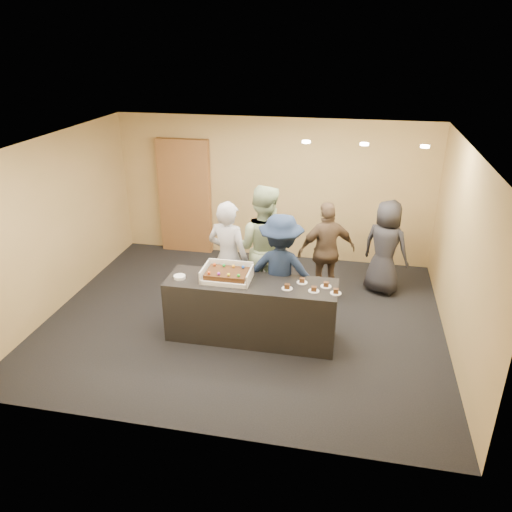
% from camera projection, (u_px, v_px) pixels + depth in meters
% --- Properties ---
extents(room, '(6.04, 6.00, 2.70)m').
position_uv_depth(room, '(244.00, 238.00, 7.23)').
color(room, black).
rests_on(room, ground).
extents(serving_counter, '(2.40, 0.71, 0.90)m').
position_uv_depth(serving_counter, '(251.00, 310.00, 7.11)').
color(serving_counter, black).
rests_on(serving_counter, floor).
extents(storage_cabinet, '(1.03, 0.15, 2.26)m').
position_uv_depth(storage_cabinet, '(185.00, 197.00, 9.79)').
color(storage_cabinet, brown).
rests_on(storage_cabinet, floor).
extents(cake_box, '(0.68, 0.47, 0.20)m').
position_uv_depth(cake_box, '(228.00, 276.00, 7.00)').
color(cake_box, white).
rests_on(cake_box, serving_counter).
extents(sheet_cake, '(0.58, 0.40, 0.11)m').
position_uv_depth(sheet_cake, '(227.00, 273.00, 6.95)').
color(sheet_cake, '#381D0C').
rests_on(sheet_cake, cake_box).
extents(plate_stack, '(0.17, 0.17, 0.04)m').
position_uv_depth(plate_stack, '(180.00, 277.00, 7.02)').
color(plate_stack, white).
rests_on(plate_stack, serving_counter).
extents(slice_a, '(0.15, 0.15, 0.07)m').
position_uv_depth(slice_a, '(287.00, 287.00, 6.73)').
color(slice_a, white).
rests_on(slice_a, serving_counter).
extents(slice_b, '(0.15, 0.15, 0.07)m').
position_uv_depth(slice_b, '(302.00, 281.00, 6.90)').
color(slice_b, white).
rests_on(slice_b, serving_counter).
extents(slice_c, '(0.15, 0.15, 0.07)m').
position_uv_depth(slice_c, '(314.00, 290.00, 6.67)').
color(slice_c, white).
rests_on(slice_c, serving_counter).
extents(slice_d, '(0.15, 0.15, 0.07)m').
position_uv_depth(slice_d, '(326.00, 285.00, 6.79)').
color(slice_d, white).
rests_on(slice_d, serving_counter).
extents(slice_e, '(0.15, 0.15, 0.07)m').
position_uv_depth(slice_e, '(336.00, 292.00, 6.61)').
color(slice_e, white).
rests_on(slice_e, serving_counter).
extents(person_server_grey, '(0.76, 0.59, 1.83)m').
position_uv_depth(person_server_grey, '(228.00, 259.00, 7.61)').
color(person_server_grey, '#A09FA5').
rests_on(person_server_grey, floor).
extents(person_sage_man, '(0.98, 0.77, 2.00)m').
position_uv_depth(person_sage_man, '(262.00, 247.00, 7.82)').
color(person_sage_man, '#93A67C').
rests_on(person_sage_man, floor).
extents(person_navy_man, '(1.13, 0.65, 1.76)m').
position_uv_depth(person_navy_man, '(281.00, 272.00, 7.28)').
color(person_navy_man, '#152139').
rests_on(person_navy_man, floor).
extents(person_brown_extra, '(1.05, 0.76, 1.65)m').
position_uv_depth(person_brown_extra, '(327.00, 251.00, 8.11)').
color(person_brown_extra, brown).
rests_on(person_brown_extra, floor).
extents(person_dark_suit, '(0.94, 0.82, 1.62)m').
position_uv_depth(person_dark_suit, '(386.00, 247.00, 8.29)').
color(person_dark_suit, '#25252A').
rests_on(person_dark_suit, floor).
extents(ceiling_spotlights, '(1.72, 0.12, 0.03)m').
position_uv_depth(ceiling_spotlights, '(364.00, 144.00, 6.84)').
color(ceiling_spotlights, '#FFEAC6').
rests_on(ceiling_spotlights, ceiling).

